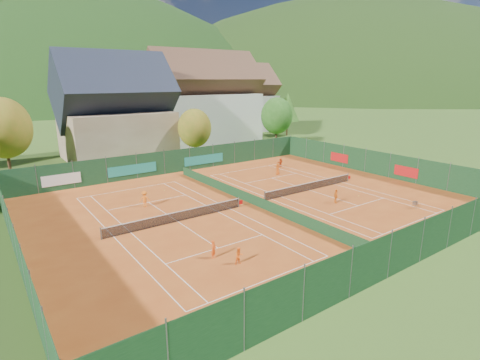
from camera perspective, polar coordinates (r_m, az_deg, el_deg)
name	(u,v)px	position (r m, az deg, el deg)	size (l,w,h in m)	color
ground	(252,204)	(36.62, 1.83, -3.72)	(600.00, 600.00, 0.00)	#34571B
clay_pad	(252,204)	(36.61, 1.83, -3.68)	(40.00, 32.00, 0.01)	#AC4A19
court_markings_left	(178,222)	(32.64, -9.45, -6.27)	(11.03, 23.83, 0.00)	white
court_markings_right	(310,190)	(41.75, 10.58, -1.54)	(11.03, 23.83, 0.00)	white
tennis_net_left	(179,216)	(32.53, -9.24, -5.40)	(13.30, 0.10, 1.02)	#59595B
tennis_net_right	(311,186)	(41.72, 10.76, -0.85)	(13.30, 0.10, 1.02)	#59595B
court_divider	(252,199)	(36.46, 1.84, -2.94)	(0.03, 28.80, 1.00)	#13361B
fence_north	(174,162)	(49.22, -10.00, 2.78)	(40.00, 0.10, 3.00)	#153B20
fence_south	(406,248)	(26.18, 24.01, -9.46)	(40.00, 0.04, 3.00)	#133519
fence_west	(14,239)	(29.34, -31.23, -7.76)	(0.04, 32.00, 3.00)	#13351B
fence_east	(377,163)	(50.57, 20.11, 2.43)	(0.09, 32.00, 3.00)	#13361A
chalet	(116,114)	(60.47, -18.36, 9.47)	(16.20, 12.00, 16.00)	tan
hotel_block_a	(204,103)	(73.66, -5.46, 11.63)	(21.60, 11.00, 17.25)	silver
hotel_block_b	(239,102)	(88.03, -0.11, 11.77)	(17.28, 10.00, 15.50)	silver
tree_west_mid	(3,128)	(53.84, -32.37, 6.69)	(6.44, 6.44, 9.78)	#4D2D1B
tree_center	(195,128)	(56.86, -6.94, 7.87)	(5.01, 5.01, 7.60)	#4B2F1A
tree_east_front	(277,116)	(68.76, 5.62, 9.72)	(5.72, 5.72, 8.69)	#442C18
tree_east_mid	(288,107)	(81.30, 7.26, 10.97)	(5.04, 5.04, 9.00)	#472F19
tree_east_back	(235,103)	(82.45, -0.76, 11.62)	(7.15, 7.15, 10.86)	#472F19
mountain_backdrop	(70,160)	(270.55, -24.48, 2.81)	(820.00, 530.00, 242.00)	black
ball_hopper	(415,203)	(38.81, 25.13, -3.20)	(0.34, 0.34, 0.80)	slate
loose_ball_0	(196,234)	(29.92, -6.67, -8.15)	(0.07, 0.07, 0.07)	#CCD833
loose_ball_1	(406,226)	(34.23, 23.98, -6.36)	(0.07, 0.07, 0.07)	#CCD833
loose_ball_2	(249,199)	(37.95, 1.36, -2.95)	(0.07, 0.07, 0.07)	#CCD833
loose_ball_3	(165,190)	(41.74, -11.43, -1.56)	(0.07, 0.07, 0.07)	#CCD833
loose_ball_4	(359,196)	(40.93, 17.64, -2.32)	(0.07, 0.07, 0.07)	#CCD833
player_left_near	(213,249)	(25.86, -4.06, -10.48)	(0.47, 0.31, 1.30)	#F05615
player_left_mid	(239,256)	(25.05, -0.14, -11.48)	(0.57, 0.45, 1.18)	orange
player_left_far	(145,199)	(36.75, -14.33, -2.80)	(1.02, 0.59, 1.58)	orange
player_right_near	(336,196)	(37.86, 14.41, -2.40)	(0.83, 0.35, 1.42)	orange
player_right_far_a	(278,169)	(47.89, 5.77, 1.67)	(0.70, 0.46, 1.43)	#CD5512
player_right_far_b	(280,163)	(52.08, 6.18, 2.65)	(1.15, 0.37, 1.25)	#D34212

